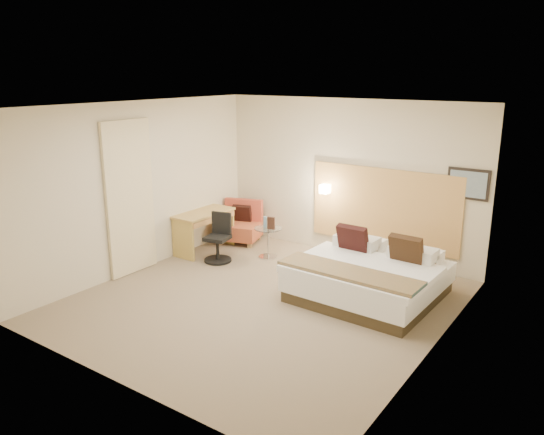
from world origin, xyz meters
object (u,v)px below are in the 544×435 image
Objects in this scene: side_table at (268,241)px; desk at (205,220)px; lounge_chair at (240,226)px; desk_chair at (219,242)px; bed at (369,276)px.

side_table is 1.21m from desk.
lounge_chair is 0.86m from desk.
desk_chair is at bearing -71.23° from lounge_chair.
lounge_chair is 0.78× the size of desk.
desk_chair is (-2.73, -0.09, 0.03)m from bed.
lounge_chair is (-3.09, 0.97, 0.01)m from bed.
bed is 3.24m from lounge_chair.
lounge_chair is 1.12m from desk_chair.
lounge_chair is at bearing 108.77° from desk_chair.
side_table is (-2.14, 0.53, -0.01)m from bed.
bed is 3.28m from desk.
side_table is at bearing 166.16° from bed.
bed is at bearing -3.01° from desk.
side_table is 0.86m from desk_chair.
lounge_chair reaches higher than side_table.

